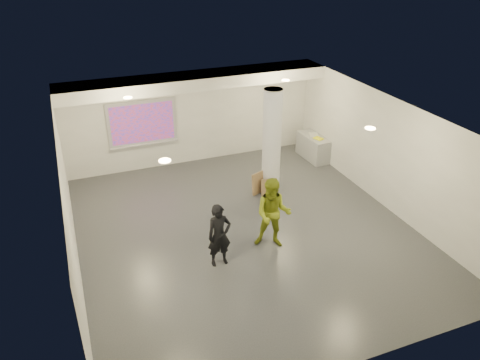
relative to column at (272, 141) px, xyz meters
name	(u,v)px	position (x,y,z in m)	size (l,w,h in m)	color
floor	(246,231)	(-1.50, -1.80, -1.50)	(8.00, 9.00, 0.01)	#373A3E
ceiling	(247,118)	(-1.50, -1.80, 1.50)	(8.00, 9.00, 0.01)	silver
wall_back	(193,117)	(-1.50, 2.70, 0.00)	(8.00, 0.01, 3.00)	silver
wall_front	(354,300)	(-1.50, -6.30, 0.00)	(8.00, 0.01, 3.00)	silver
wall_left	(69,210)	(-5.50, -1.80, 0.00)	(0.01, 9.00, 3.00)	silver
wall_right	(386,153)	(2.50, -1.80, 0.00)	(0.01, 9.00, 3.00)	silver
soffit_band	(196,81)	(-1.50, 2.15, 1.32)	(8.00, 1.10, 0.36)	white
downlight_nw	(128,98)	(-3.70, 0.70, 1.48)	(0.22, 0.22, 0.02)	#F3CC87
downlight_ne	(286,80)	(0.70, 0.70, 1.48)	(0.22, 0.22, 0.02)	#F3CC87
downlight_sw	(165,161)	(-3.70, -3.30, 1.48)	(0.22, 0.22, 0.02)	#F3CC87
downlight_se	(370,128)	(0.70, -3.30, 1.48)	(0.22, 0.22, 0.02)	#F3CC87
column	(272,141)	(0.00, 0.00, 0.00)	(0.52, 0.52, 3.00)	white
projection_screen	(142,124)	(-3.10, 2.65, 0.03)	(2.10, 0.13, 1.42)	silver
credenza	(313,147)	(2.22, 1.45, -1.11)	(0.56, 1.34, 0.78)	#989B9E
papers_stack	(314,135)	(2.26, 1.54, -0.71)	(0.29, 0.37, 0.02)	silver
postit_pad	(318,138)	(2.24, 1.20, -0.71)	(0.22, 0.29, 0.03)	#F8F409
cardboard_back	(260,182)	(-0.37, -0.07, -1.18)	(0.59, 0.05, 0.64)	olive
cardboard_front	(269,187)	(-0.19, -0.31, -1.25)	(0.45, 0.04, 0.49)	olive
woman	(219,235)	(-2.53, -2.78, -0.76)	(0.54, 0.36, 1.49)	black
man	(273,214)	(-1.14, -2.58, -0.63)	(0.85, 0.66, 1.75)	olive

